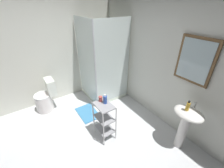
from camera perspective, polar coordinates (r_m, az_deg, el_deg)
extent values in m
cube|color=silver|center=(2.85, -12.44, -24.27)|extent=(4.20, 4.20, 0.02)
cube|color=silver|center=(3.00, 19.11, 8.39)|extent=(4.20, 0.10, 2.50)
cube|color=brown|center=(2.57, 30.00, 7.98)|extent=(0.56, 0.03, 0.72)
cube|color=silver|center=(2.55, 29.81, 7.91)|extent=(0.48, 0.01, 0.64)
cube|color=silver|center=(3.67, -26.26, 10.76)|extent=(0.10, 4.20, 2.50)
cube|color=white|center=(4.08, -3.22, -3.06)|extent=(0.90, 0.90, 0.10)
cube|color=silver|center=(3.45, -10.18, 8.72)|extent=(0.90, 0.02, 1.90)
cube|color=silver|center=(3.28, 0.41, 8.10)|extent=(0.02, 0.90, 1.90)
cylinder|color=silver|center=(3.07, -6.58, 6.29)|extent=(0.04, 0.04, 1.90)
cylinder|color=silver|center=(4.06, -3.24, -2.44)|extent=(0.08, 0.08, 0.00)
cylinder|color=white|center=(2.85, 26.04, -16.55)|extent=(0.15, 0.15, 0.68)
ellipsoid|color=white|center=(2.60, 28.03, -10.25)|extent=(0.46, 0.37, 0.13)
cylinder|color=silver|center=(2.63, 29.95, -7.20)|extent=(0.03, 0.03, 0.10)
cylinder|color=white|center=(3.76, -25.18, -6.79)|extent=(0.37, 0.37, 0.40)
torus|color=white|center=(3.64, -25.90, -4.06)|extent=(0.37, 0.37, 0.04)
cube|color=white|center=(3.58, -23.18, -0.88)|extent=(0.35, 0.17, 0.36)
cylinder|color=silver|center=(2.80, -7.29, -13.22)|extent=(0.02, 0.02, 0.74)
cylinder|color=silver|center=(2.57, -3.36, -17.87)|extent=(0.02, 0.02, 0.74)
cylinder|color=silver|center=(2.88, -2.63, -11.33)|extent=(0.02, 0.02, 0.74)
cylinder|color=silver|center=(2.67, 1.60, -15.57)|extent=(0.02, 0.02, 0.74)
cube|color=#99999E|center=(2.86, -2.87, -17.13)|extent=(0.36, 0.26, 0.02)
cube|color=#99999E|center=(2.67, -3.02, -13.18)|extent=(0.36, 0.26, 0.02)
cube|color=#99999E|center=(2.48, -3.19, -8.46)|extent=(0.36, 0.26, 0.02)
cylinder|color=gold|center=(2.50, 27.77, -7.90)|extent=(0.05, 0.05, 0.14)
cylinder|color=black|center=(2.45, 28.24, -6.28)|extent=(0.03, 0.03, 0.03)
cylinder|color=blue|center=(2.47, -2.75, -6.18)|extent=(0.07, 0.07, 0.15)
cylinder|color=white|center=(2.42, -2.80, -4.51)|extent=(0.04, 0.04, 0.03)
cylinder|color=#B24742|center=(2.55, -4.57, -5.86)|extent=(0.07, 0.07, 0.09)
cube|color=teal|center=(3.48, -9.56, -11.16)|extent=(0.60, 0.40, 0.02)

